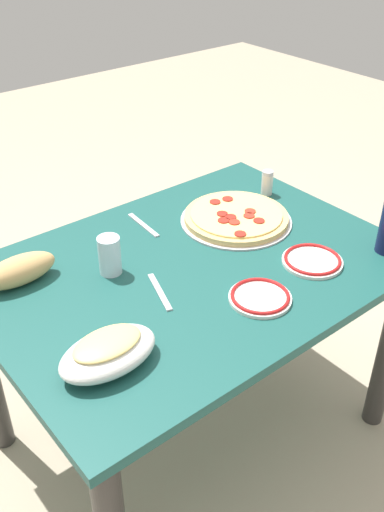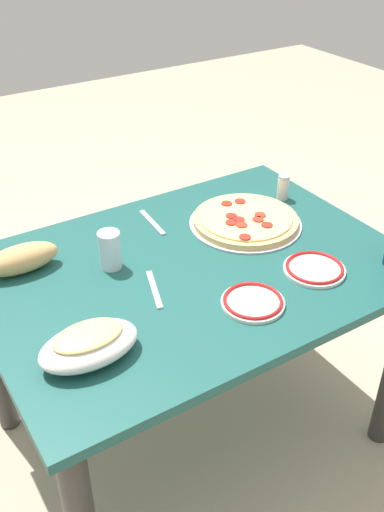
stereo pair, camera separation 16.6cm
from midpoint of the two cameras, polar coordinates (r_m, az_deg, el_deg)
The scene contains 11 objects.
ground_plane at distance 2.15m, azimuth 2.30°, elevation -16.65°, with size 8.00×8.00×0.00m, color tan.
dining_table at distance 1.75m, azimuth 2.72°, elevation -4.23°, with size 1.20×0.86×0.71m.
pepperoni_pizza at distance 1.88m, azimuth 7.80°, elevation 3.41°, with size 0.36×0.36×0.03m.
baked_pasta_dish at distance 1.36m, azimuth -6.64°, elevation -8.66°, with size 0.24×0.15×0.08m.
water_glass at distance 1.64m, azimuth -5.22°, elevation 0.50°, with size 0.06×0.06×0.11m, color silver.
side_plate_near at distance 1.54m, azimuth 9.08°, elevation -4.56°, with size 0.17×0.17×0.02m.
side_plate_far at distance 1.70m, azimuth 14.67°, elevation -1.29°, with size 0.18×0.18×0.02m.
bread_loaf at distance 1.67m, azimuth -13.69°, elevation -0.36°, with size 0.21×0.09×0.08m, color tan.
spice_shaker at distance 2.04m, azimuth 11.24°, elevation 6.57°, with size 0.04×0.04×0.09m.
fork_left at distance 1.87m, azimuth -1.40°, elevation 3.25°, with size 0.17×0.02×0.01m, color #B7B7BC.
fork_right at distance 1.57m, azimuth -0.72°, elevation -3.38°, with size 0.17×0.02×0.01m, color #B7B7BC.
Camera 2 is at (0.74, 1.17, 1.65)m, focal length 40.82 mm.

